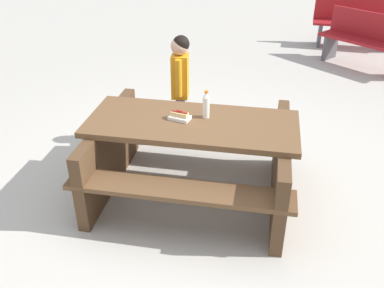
# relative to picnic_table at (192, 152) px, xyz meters

# --- Properties ---
(ground_plane) EXTENTS (30.00, 30.00, 0.00)m
(ground_plane) POSITION_rel_picnic_table_xyz_m (0.00, 0.00, -0.44)
(ground_plane) COLOR #B7B2A8
(ground_plane) RESTS_ON ground
(picnic_table) EXTENTS (2.15, 1.89, 0.75)m
(picnic_table) POSITION_rel_picnic_table_xyz_m (0.00, 0.00, 0.00)
(picnic_table) COLOR brown
(picnic_table) RESTS_ON ground
(soda_bottle) EXTENTS (0.06, 0.06, 0.25)m
(soda_bottle) POSITION_rel_picnic_table_xyz_m (-0.07, -0.13, 0.42)
(soda_bottle) COLOR silver
(soda_bottle) RESTS_ON picnic_table
(hotdog_tray) EXTENTS (0.19, 0.12, 0.08)m
(hotdog_tray) POSITION_rel_picnic_table_xyz_m (0.11, 0.02, 0.34)
(hotdog_tray) COLOR white
(hotdog_tray) RESTS_ON picnic_table
(child_in_coat) EXTENTS (0.23, 0.28, 1.21)m
(child_in_coat) POSITION_rel_picnic_table_xyz_m (0.57, -0.79, 0.33)
(child_in_coat) COLOR #3F334C
(child_in_coat) RESTS_ON ground
(park_bench_near) EXTENTS (1.55, 0.89, 0.85)m
(park_bench_near) POSITION_rel_picnic_table_xyz_m (-0.81, -4.35, 0.00)
(park_bench_near) COLOR maroon
(park_bench_near) RESTS_ON ground
(park_bench_mid) EXTENTS (1.55, 0.77, 0.85)m
(park_bench_mid) POSITION_rel_picnic_table_xyz_m (-0.43, -5.41, 0.00)
(park_bench_mid) COLOR maroon
(park_bench_mid) RESTS_ON ground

